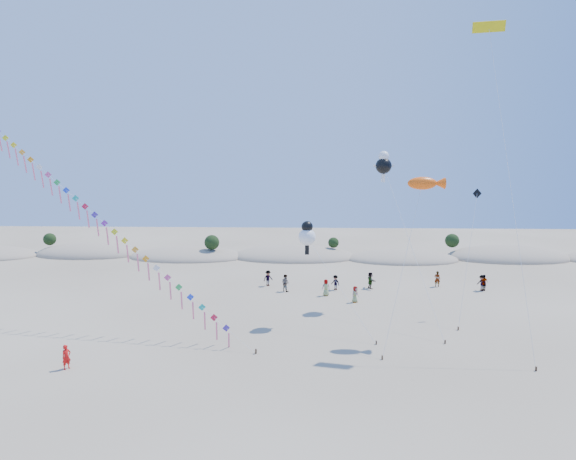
{
  "coord_description": "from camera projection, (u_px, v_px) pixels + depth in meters",
  "views": [
    {
      "loc": [
        2.13,
        -26.06,
        13.73
      ],
      "look_at": [
        0.47,
        14.0,
        8.34
      ],
      "focal_mm": 30.0,
      "sensor_mm": 36.0,
      "label": 1
    }
  ],
  "objects": [
    {
      "name": "dark_kite",
      "position": [
        472.0,
        230.0,
        43.2
      ],
      "size": [
        3.43,
        5.82,
        11.63
      ],
      "color": "#3F2D1E",
      "rests_on": "ground"
    },
    {
      "name": "parafoil_kite",
      "position": [
        489.0,
        32.0,
        37.33
      ],
      "size": [
        2.7,
        8.87,
        24.89
      ],
      "color": "#3F2D1E",
      "rests_on": "ground"
    },
    {
      "name": "flyer_foreground",
      "position": [
        66.0,
        357.0,
        32.59
      ],
      "size": [
        0.67,
        0.73,
        1.68
      ],
      "primitive_type": "imported",
      "rotation": [
        0.0,
        0.0,
        1.0
      ],
      "color": "red",
      "rests_on": "ground"
    },
    {
      "name": "cartoon_kite_high",
      "position": [
        384.0,
        164.0,
        46.96
      ],
      "size": [
        4.38,
        12.33,
        15.14
      ],
      "color": "#3F2D1E",
      "rests_on": "ground"
    },
    {
      "name": "cartoon_kite_low",
      "position": [
        307.0,
        235.0,
        41.55
      ],
      "size": [
        6.19,
        6.04,
        8.99
      ],
      "color": "#3F2D1E",
      "rests_on": "ground"
    },
    {
      "name": "fish_kite",
      "position": [
        426.0,
        184.0,
        37.79
      ],
      "size": [
        5.44,
        5.96,
        12.85
      ],
      "color": "#3F2D1E",
      "rests_on": "ground"
    },
    {
      "name": "dune_ridge",
      "position": [
        300.0,
        257.0,
        72.36
      ],
      "size": [
        145.3,
        11.49,
        5.57
      ],
      "color": "gray",
      "rests_on": "ground"
    },
    {
      "name": "kite_train",
      "position": [
        96.0,
        217.0,
        40.72
      ],
      "size": [
        26.9,
        11.62,
        18.48
      ],
      "color": "#3F2D1E",
      "rests_on": "ground"
    },
    {
      "name": "ground",
      "position": [
        270.0,
        405.0,
        27.72
      ],
      "size": [
        160.0,
        160.0,
        0.0
      ],
      "primitive_type": "plane",
      "color": "#86755C",
      "rests_on": "ground"
    },
    {
      "name": "beachgoers",
      "position": [
        364.0,
        283.0,
        53.08
      ],
      "size": [
        25.24,
        7.53,
        1.89
      ],
      "color": "slate",
      "rests_on": "ground"
    }
  ]
}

